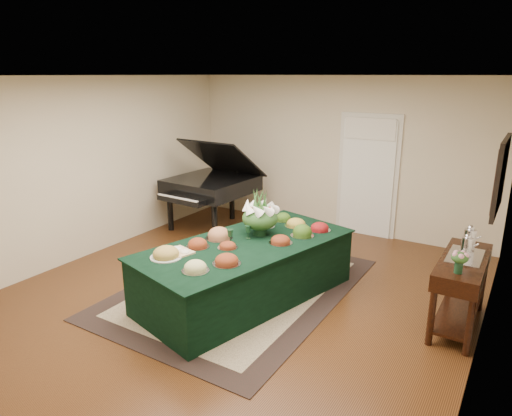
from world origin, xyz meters
The scene contains 14 objects.
ground centered at (0.00, 0.00, 0.00)m, with size 6.00×6.00×0.00m, color black.
area_rug centered at (-0.09, 0.05, 0.01)m, with size 2.53×3.55×0.01m.
kitchen_doorway centered at (0.60, 2.97, 1.02)m, with size 1.05×0.07×2.10m.
buffet_table centered at (0.13, -0.14, 0.37)m, with size 1.94×2.98×0.73m.
food_platters centered at (0.11, -0.08, 0.78)m, with size 1.42×2.26×0.12m.
cutting_board centered at (-0.37, -0.82, 0.77)m, with size 0.38×0.38×0.10m.
green_goblets centered at (0.01, -0.12, 0.82)m, with size 0.18×0.32×0.18m.
floral_centerpiece centered at (0.11, 0.22, 1.01)m, with size 0.48×0.48×0.48m.
grand_piano centered at (-1.90, 1.85, 0.81)m, with size 1.48×1.64×1.64m.
wicker_basket centered at (-0.93, 1.47, 0.14)m, with size 0.44×0.44×0.28m, color #AC8245.
mahogany_sideboard centered at (2.49, 0.51, 0.63)m, with size 0.45×1.27×0.82m.
tea_service centered at (2.50, 0.67, 0.93)m, with size 0.34×0.58×0.30m.
pink_bouquet centered at (2.50, 0.08, 0.97)m, with size 0.18×0.18×0.23m.
wall_painting centered at (2.72, 0.51, 1.75)m, with size 0.05×0.95×0.75m.
Camera 1 is at (2.96, -4.52, 2.72)m, focal length 32.00 mm.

